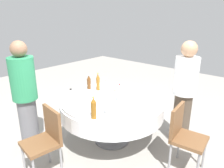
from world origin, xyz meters
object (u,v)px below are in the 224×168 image
Objects in this scene: bottle_clear_inner at (119,93)px; bottle_brown_front at (89,82)px; bottle_amber_rear at (98,82)px; chair_north at (46,137)px; bottle_amber_near at (94,108)px; plate_left at (117,91)px; bottle_clear_right at (72,101)px; wine_glass_rear at (103,80)px; dining_table at (112,107)px; plate_mid at (125,111)px; person_inner at (184,92)px; chair_south at (184,133)px; wine_glass_near at (107,107)px; person_right at (25,96)px; plate_west at (133,100)px.

bottle_clear_inner is 1.09× the size of bottle_brown_front.
bottle_amber_rear is 1.27m from chair_north.
plate_left is at bearing -156.21° from bottle_amber_near.
wine_glass_rear is (-1.02, -0.40, -0.05)m from bottle_clear_right.
dining_table is 5.07× the size of bottle_clear_right.
chair_north reaches higher than plate_mid.
person_inner is (-0.71, 0.66, -0.02)m from bottle_clear_inner.
bottle_amber_rear is 0.91m from plate_mid.
bottle_clear_right is 1.09× the size of bottle_amber_near.
bottle_clear_right reaches higher than chair_south.
bottle_amber_rear reaches higher than wine_glass_near.
wine_glass_near reaches higher than wine_glass_rear.
wine_glass_rear is 1.34m from person_right.
bottle_amber_rear is at bearing -138.03° from bottle_amber_near.
person_right is at bearing -11.85° from bottle_brown_front.
person_inner is at bearing 104.42° from wine_glass_rear.
person_right is 1.87× the size of chair_south.
plate_west is 1.53m from person_right.
bottle_brown_front is 1.25m from chair_north.
chair_south is (-0.16, 0.93, -0.35)m from bottle_clear_inner.
person_inner reaches higher than chair_south.
bottle_brown_front is at bearing -63.24° from person_right.
person_inner is at bearing 156.50° from plate_mid.
chair_north reaches higher than dining_table.
dining_table is at bearing -90.00° from person_inner.
plate_west is 0.83m from chair_south.
wine_glass_rear is (-0.29, 0.06, -0.02)m from bottle_brown_front.
dining_table is 5.32× the size of bottle_amber_rear.
plate_west is at bearing -103.15° from chair_north.
chair_north is at bearing -151.12° from person_right.
plate_west is (0.22, 0.81, -0.09)m from wine_glass_rear.
chair_north is (0.40, -0.04, -0.37)m from bottle_clear_right.
chair_north is (0.85, -0.57, -0.23)m from plate_mid.
bottle_clear_inner reaches higher than plate_west.
plate_west reaches higher than dining_table.
plate_left is (-0.29, -0.30, -0.12)m from bottle_clear_inner.
bottle_brown_front is 0.15× the size of person_right.
bottle_amber_near is 1.09m from person_right.
plate_mid is at bearing 52.94° from bottle_clear_inner.
person_right is (1.31, -0.27, 0.02)m from wine_glass_rear.
person_right is (1.02, -0.21, -0.00)m from bottle_brown_front.
wine_glass_near is (0.43, 0.16, -0.02)m from bottle_clear_inner.
bottle_amber_near is at bearing 50.38° from bottle_brown_front.
bottle_amber_near is at bearing 38.29° from wine_glass_rear.
bottle_amber_rear is at bearing -60.48° from plate_left.
bottle_brown_front is at bearing -62.14° from chair_north.
bottle_brown_front is at bearing -10.82° from wine_glass_rear.
bottle_amber_near is (0.74, 0.67, -0.00)m from bottle_amber_rear.
plate_left reaches higher than plate_mid.
bottle_amber_rear is at bearing -104.85° from dining_table.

